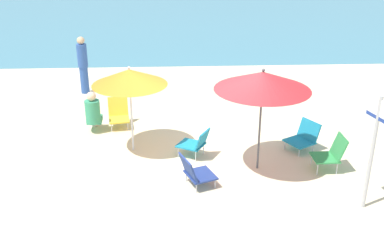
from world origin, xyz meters
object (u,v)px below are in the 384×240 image
object	(u,v)px
umbrella_red	(263,81)
beach_chair_e	(196,143)
beach_chair_b	(331,153)
warning_sign	(375,136)
beach_chair_d	(119,113)
beach_chair_a	(304,137)
person_b	(93,112)
person_a	(83,65)
beach_chair_c	(195,172)
umbrella_orange	(129,77)

from	to	relation	value
umbrella_red	beach_chair_e	xyz separation A→B (m)	(-1.17, 0.54, -1.47)
umbrella_red	beach_chair_b	xyz separation A→B (m)	(1.39, -0.12, -1.42)
beach_chair_b	warning_sign	size ratio (longest dim) A/B	0.36
beach_chair_d	warning_sign	xyz separation A→B (m)	(4.43, -3.64, 0.99)
beach_chair_a	person_b	distance (m)	4.68
beach_chair_a	beach_chair_d	size ratio (longest dim) A/B	1.15
beach_chair_d	person_a	size ratio (longest dim) A/B	0.42
beach_chair_b	beach_chair_a	bearing A→B (deg)	-73.51
beach_chair_a	beach_chair_e	distance (m)	2.29
beach_chair_c	person_a	world-z (taller)	person_a
beach_chair_e	person_b	size ratio (longest dim) A/B	0.75
person_b	beach_chair_c	bearing A→B (deg)	-140.79
beach_chair_d	beach_chair_e	xyz separation A→B (m)	(1.72, -1.69, 0.01)
beach_chair_d	person_a	xyz separation A→B (m)	(-1.19, 2.39, 0.51)
beach_chair_c	person_b	size ratio (longest dim) A/B	0.73
person_b	umbrella_orange	bearing A→B (deg)	-137.71
umbrella_red	person_a	bearing A→B (deg)	131.43
umbrella_orange	person_b	xyz separation A→B (m)	(-0.96, 0.99, -1.12)
umbrella_orange	umbrella_red	xyz separation A→B (m)	(2.47, -0.92, 0.18)
umbrella_red	beach_chair_c	size ratio (longest dim) A/B	2.82
umbrella_orange	person_b	bearing A→B (deg)	133.88
umbrella_red	warning_sign	xyz separation A→B (m)	(1.54, -1.41, -0.48)
umbrella_orange	person_a	distance (m)	4.11
beach_chair_d	person_b	bearing A→B (deg)	-67.70
beach_chair_a	person_a	distance (m)	6.48
umbrella_red	beach_chair_c	bearing A→B (deg)	-154.23
beach_chair_c	umbrella_red	bearing A→B (deg)	4.35
umbrella_red	person_b	bearing A→B (deg)	150.79
beach_chair_e	warning_sign	distance (m)	3.48
umbrella_orange	warning_sign	bearing A→B (deg)	-30.21
umbrella_red	beach_chair_a	world-z (taller)	umbrella_red
umbrella_orange	beach_chair_c	bearing A→B (deg)	-51.37
umbrella_red	person_a	xyz separation A→B (m)	(-4.08, 4.63, -0.96)
beach_chair_c	person_b	bearing A→B (deg)	109.39
person_a	warning_sign	bearing A→B (deg)	158.47
beach_chair_d	person_b	world-z (taller)	person_b
beach_chair_a	umbrella_red	bearing A→B (deg)	5.04
beach_chair_b	umbrella_red	bearing A→B (deg)	-5.85
beach_chair_c	beach_chair_d	xyz separation A→B (m)	(-1.64, 2.84, 0.02)
person_a	person_b	world-z (taller)	person_a
umbrella_orange	warning_sign	xyz separation A→B (m)	(4.01, -2.33, -0.30)
beach_chair_d	person_a	distance (m)	2.72
beach_chair_e	beach_chair_c	bearing A→B (deg)	115.67
beach_chair_c	beach_chair_a	bearing A→B (deg)	8.98
umbrella_orange	beach_chair_c	size ratio (longest dim) A/B	2.55
beach_chair_e	person_a	xyz separation A→B (m)	(-2.91, 4.08, 0.51)
umbrella_orange	beach_chair_b	bearing A→B (deg)	-15.10
umbrella_red	person_b	distance (m)	4.14
beach_chair_b	warning_sign	world-z (taller)	warning_sign
beach_chair_b	person_a	size ratio (longest dim) A/B	0.44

